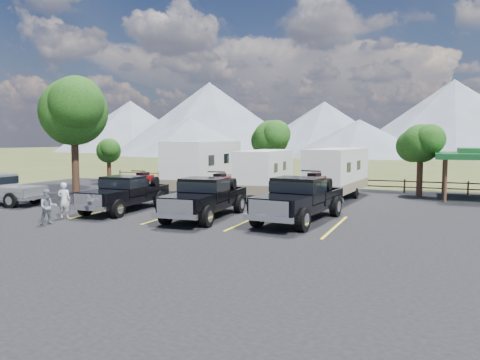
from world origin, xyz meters
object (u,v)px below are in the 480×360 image
at_px(trailer_center, 265,173).
at_px(trailer_right, 337,172).
at_px(trailer_left, 204,166).
at_px(person_b, 48,207).
at_px(rig_left, 126,192).
at_px(rig_center, 206,196).
at_px(person_a, 64,200).
at_px(rig_right, 300,197).
at_px(tree_big_nw, 73,112).

distance_m(trailer_center, trailer_right, 4.58).
distance_m(trailer_left, person_b, 13.24).
distance_m(rig_left, rig_center, 4.89).
distance_m(trailer_left, trailer_center, 4.54).
height_order(rig_left, trailer_right, trailer_right).
relative_size(person_a, person_b, 1.10).
relative_size(rig_right, person_b, 4.49).
height_order(trailer_left, trailer_right, trailer_left).
bearing_deg(person_a, rig_left, -131.18).
bearing_deg(trailer_left, trailer_center, -7.67).
height_order(tree_big_nw, rig_center, tree_big_nw).
bearing_deg(rig_left, trailer_center, 58.13).
relative_size(trailer_right, person_b, 5.87).
xyz_separation_m(rig_right, trailer_left, (-8.98, 8.07, 0.80)).
distance_m(tree_big_nw, trailer_center, 13.43).
bearing_deg(rig_center, person_a, -159.84).
height_order(rig_left, trailer_center, trailer_center).
bearing_deg(trailer_center, rig_left, -124.50).
relative_size(trailer_left, person_b, 6.71).
height_order(rig_right, person_a, rig_right).
distance_m(rig_left, rig_right, 9.25).
height_order(rig_right, trailer_left, trailer_left).
relative_size(trailer_right, person_a, 5.32).
xyz_separation_m(rig_left, trailer_left, (0.26, 8.54, 0.90)).
xyz_separation_m(rig_center, person_a, (-6.20, -2.63, -0.18)).
bearing_deg(trailer_left, rig_left, -96.58).
bearing_deg(trailer_right, rig_left, -129.80).
distance_m(trailer_center, person_a, 12.90).
bearing_deg(rig_center, tree_big_nw, 154.83).
distance_m(tree_big_nw, trailer_left, 9.43).
bearing_deg(rig_right, person_b, -146.49).
relative_size(tree_big_nw, person_b, 5.06).
xyz_separation_m(rig_left, person_b, (-0.75, -4.62, -0.21)).
bearing_deg(trailer_right, trailer_center, -161.35).
bearing_deg(person_a, trailer_left, -115.27).
xyz_separation_m(tree_big_nw, trailer_left, (7.79, 3.84, -3.68)).
height_order(rig_center, rig_right, rig_right).
relative_size(rig_center, person_a, 3.81).
relative_size(rig_left, person_b, 3.99).
bearing_deg(trailer_left, rig_right, -46.82).
xyz_separation_m(tree_big_nw, rig_center, (12.40, -5.09, -4.52)).
bearing_deg(rig_right, trailer_center, 126.11).
bearing_deg(person_b, tree_big_nw, 73.90).
bearing_deg(person_a, rig_center, -174.44).
relative_size(trailer_center, person_b, 5.64).
bearing_deg(trailer_right, trailer_left, -169.76).
bearing_deg(rig_left, person_b, -101.28).
bearing_deg(rig_right, rig_center, -162.38).
bearing_deg(trailer_center, trailer_left, 172.56).
bearing_deg(trailer_center, person_b, -117.79).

